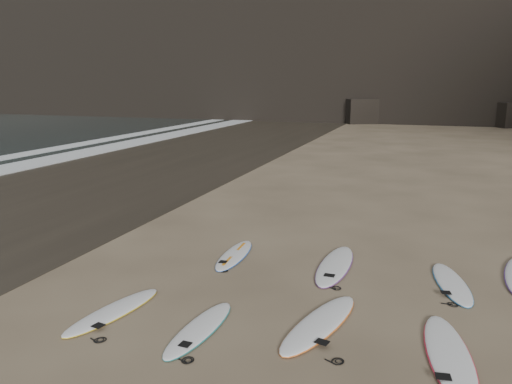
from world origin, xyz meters
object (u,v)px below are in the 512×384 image
surfboard_0 (114,311)px  surfboard_1 (200,328)px  surfboard_2 (320,323)px  surfboard_3 (449,354)px  surfboard_7 (452,283)px  surfboard_6 (335,265)px  surfboard_5 (234,255)px

surfboard_0 → surfboard_1: surfboard_0 is taller
surfboard_2 → surfboard_1: bearing=-141.9°
surfboard_3 → surfboard_7: 3.04m
surfboard_1 → surfboard_3: surfboard_3 is taller
surfboard_3 → surfboard_0: bearing=175.9°
surfboard_0 → surfboard_1: bearing=8.6°
surfboard_0 → surfboard_3: size_ratio=0.86×
surfboard_6 → surfboard_7: (2.51, -0.24, -0.01)m
surfboard_3 → surfboard_5: surfboard_3 is taller
surfboard_2 → surfboard_7: (2.26, 2.66, -0.00)m
surfboard_0 → surfboard_7: bearing=41.2°
surfboard_3 → surfboard_5: size_ratio=1.17×
surfboard_0 → surfboard_5: same height
surfboard_2 → surfboard_5: (-2.72, 2.82, -0.01)m
surfboard_0 → surfboard_6: surfboard_6 is taller
surfboard_5 → surfboard_2: bearing=-49.3°
surfboard_7 → surfboard_0: bearing=-162.0°
surfboard_5 → surfboard_7: bearing=-5.0°
surfboard_1 → surfboard_7: surfboard_7 is taller
surfboard_3 → surfboard_6: surfboard_6 is taller
surfboard_2 → surfboard_7: 3.49m
surfboard_2 → surfboard_3: (2.11, -0.37, 0.00)m
surfboard_1 → surfboard_7: size_ratio=0.94×
surfboard_0 → surfboard_2: surfboard_2 is taller
surfboard_2 → surfboard_7: size_ratio=1.12×
surfboard_5 → surfboard_7: surfboard_7 is taller
surfboard_0 → surfboard_2: (3.72, 0.76, 0.01)m
surfboard_5 → surfboard_7: 4.98m
surfboard_1 → surfboard_6: 4.12m
surfboard_6 → surfboard_1: bearing=-113.0°
surfboard_0 → surfboard_5: size_ratio=1.01×
surfboard_0 → surfboard_6: bearing=58.0°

